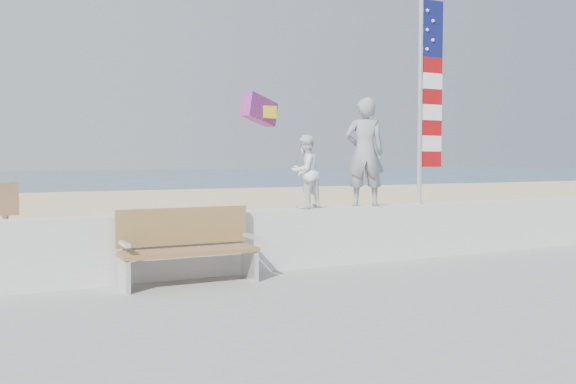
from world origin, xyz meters
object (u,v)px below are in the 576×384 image
at_px(adult, 365,152).
at_px(child, 305,172).
at_px(flag, 426,90).
at_px(bench, 187,246).

distance_m(adult, child, 1.12).
height_order(adult, child, adult).
relative_size(child, flag, 0.32).
distance_m(child, flag, 2.67).
distance_m(adult, flag, 1.61).
bearing_deg(child, flag, 159.54).
xyz_separation_m(adult, flag, (1.23, -0.00, 1.05)).
bearing_deg(flag, adult, 179.99).
relative_size(adult, bench, 0.96).
height_order(child, flag, flag).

